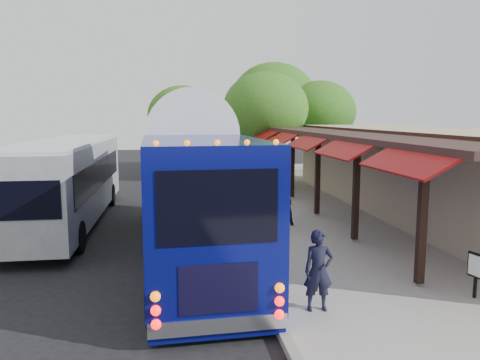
{
  "coord_description": "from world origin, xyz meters",
  "views": [
    {
      "loc": [
        -1.92,
        -13.93,
        4.14
      ],
      "look_at": [
        0.49,
        2.96,
        1.8
      ],
      "focal_mm": 35.0,
      "sensor_mm": 36.0,
      "label": 1
    }
  ],
  "objects_px": {
    "ped_b": "(282,199)",
    "ped_d": "(273,174)",
    "ped_c": "(275,174)",
    "sign_board": "(476,268)",
    "coach_bus": "(190,185)",
    "city_bus": "(66,178)",
    "ped_a": "(318,271)"
  },
  "relations": [
    {
      "from": "ped_b",
      "to": "ped_d",
      "type": "height_order",
      "value": "ped_b"
    },
    {
      "from": "ped_c",
      "to": "sign_board",
      "type": "bearing_deg",
      "value": 74.88
    },
    {
      "from": "coach_bus",
      "to": "ped_d",
      "type": "height_order",
      "value": "coach_bus"
    },
    {
      "from": "sign_board",
      "to": "ped_b",
      "type": "bearing_deg",
      "value": 96.24
    },
    {
      "from": "ped_d",
      "to": "sign_board",
      "type": "height_order",
      "value": "ped_d"
    },
    {
      "from": "city_bus",
      "to": "ped_c",
      "type": "relative_size",
      "value": 6.41
    },
    {
      "from": "coach_bus",
      "to": "sign_board",
      "type": "xyz_separation_m",
      "value": [
        6.07,
        -4.87,
        -1.26
      ]
    },
    {
      "from": "ped_b",
      "to": "ped_c",
      "type": "xyz_separation_m",
      "value": [
        1.41,
        7.6,
        -0.04
      ]
    },
    {
      "from": "ped_d",
      "to": "sign_board",
      "type": "bearing_deg",
      "value": 118.32
    },
    {
      "from": "city_bus",
      "to": "ped_d",
      "type": "bearing_deg",
      "value": 33.1
    },
    {
      "from": "coach_bus",
      "to": "ped_a",
      "type": "relative_size",
      "value": 7.3
    },
    {
      "from": "ped_a",
      "to": "sign_board",
      "type": "xyz_separation_m",
      "value": [
        3.64,
        0.14,
        -0.16
      ]
    },
    {
      "from": "ped_b",
      "to": "coach_bus",
      "type": "bearing_deg",
      "value": 26.02
    },
    {
      "from": "city_bus",
      "to": "sign_board",
      "type": "xyz_separation_m",
      "value": [
        10.65,
        -9.46,
        -0.94
      ]
    },
    {
      "from": "ped_b",
      "to": "ped_c",
      "type": "height_order",
      "value": "ped_b"
    },
    {
      "from": "city_bus",
      "to": "ped_d",
      "type": "distance_m",
      "value": 11.3
    },
    {
      "from": "coach_bus",
      "to": "ped_b",
      "type": "height_order",
      "value": "coach_bus"
    },
    {
      "from": "city_bus",
      "to": "ped_b",
      "type": "relative_size",
      "value": 6.14
    },
    {
      "from": "ped_a",
      "to": "coach_bus",
      "type": "bearing_deg",
      "value": 117.7
    },
    {
      "from": "city_bus",
      "to": "ped_d",
      "type": "height_order",
      "value": "city_bus"
    },
    {
      "from": "city_bus",
      "to": "ped_b",
      "type": "height_order",
      "value": "city_bus"
    },
    {
      "from": "ped_b",
      "to": "ped_c",
      "type": "relative_size",
      "value": 1.04
    },
    {
      "from": "coach_bus",
      "to": "sign_board",
      "type": "distance_m",
      "value": 7.89
    },
    {
      "from": "coach_bus",
      "to": "city_bus",
      "type": "height_order",
      "value": "coach_bus"
    },
    {
      "from": "ped_a",
      "to": "ped_d",
      "type": "xyz_separation_m",
      "value": [
        2.42,
        15.77,
        0.01
      ]
    },
    {
      "from": "ped_c",
      "to": "sign_board",
      "type": "height_order",
      "value": "ped_c"
    },
    {
      "from": "ped_a",
      "to": "ped_d",
      "type": "relative_size",
      "value": 0.99
    },
    {
      "from": "ped_c",
      "to": "ped_a",
      "type": "bearing_deg",
      "value": 61.17
    },
    {
      "from": "ped_d",
      "to": "sign_board",
      "type": "distance_m",
      "value": 15.68
    },
    {
      "from": "coach_bus",
      "to": "ped_b",
      "type": "relative_size",
      "value": 6.34
    },
    {
      "from": "ped_a",
      "to": "ped_b",
      "type": "bearing_deg",
      "value": 84.22
    },
    {
      "from": "ped_c",
      "to": "coach_bus",
      "type": "bearing_deg",
      "value": 44.68
    }
  ]
}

